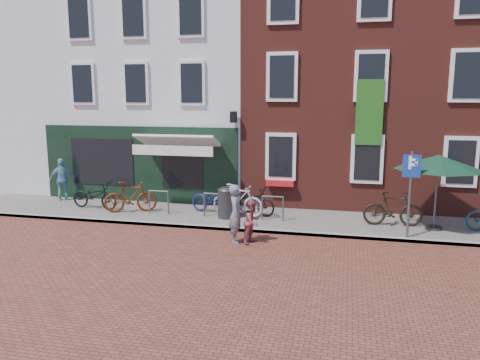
% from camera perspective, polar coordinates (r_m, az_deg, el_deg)
% --- Properties ---
extents(ground, '(80.00, 80.00, 0.00)m').
position_cam_1_polar(ground, '(14.83, 1.24, -6.28)').
color(ground, brown).
extents(sidewalk, '(24.00, 3.00, 0.10)m').
position_cam_1_polar(sidewalk, '(16.09, 5.82, -4.81)').
color(sidewalk, slate).
rests_on(sidewalk, ground).
extents(building_stucco, '(8.00, 8.00, 9.00)m').
position_cam_1_polar(building_stucco, '(22.35, -7.86, 10.91)').
color(building_stucco, silver).
rests_on(building_stucco, ground).
extents(building_brick_mid, '(6.00, 8.00, 10.00)m').
position_cam_1_polar(building_brick_mid, '(20.96, 10.76, 12.24)').
color(building_brick_mid, maroon).
rests_on(building_brick_mid, ground).
extents(filler_left, '(7.00, 8.00, 9.00)m').
position_cam_1_polar(filler_left, '(25.95, -23.80, 10.05)').
color(filler_left, silver).
rests_on(filler_left, ground).
extents(litter_bin, '(0.62, 0.62, 1.14)m').
position_cam_1_polar(litter_bin, '(16.04, -1.56, -2.46)').
color(litter_bin, '#353638').
rests_on(litter_bin, sidewalk).
extents(parking_sign, '(0.50, 0.08, 2.53)m').
position_cam_1_polar(parking_sign, '(14.49, 19.72, -0.01)').
color(parking_sign, '#4C4C4F').
rests_on(parking_sign, sidewalk).
extents(parasol, '(2.61, 2.61, 2.41)m').
position_cam_1_polar(parasol, '(15.58, 22.62, 2.28)').
color(parasol, '#4C4C4F').
rests_on(parasol, sidewalk).
extents(woman, '(0.50, 0.67, 1.70)m').
position_cam_1_polar(woman, '(13.64, -0.48, -4.07)').
color(woman, slate).
rests_on(woman, ground).
extents(boy, '(0.67, 0.74, 1.24)m').
position_cam_1_polar(boy, '(13.67, 1.49, -5.02)').
color(boy, '#A04349').
rests_on(boy, ground).
extents(cafe_person, '(1.00, 0.92, 1.65)m').
position_cam_1_polar(cafe_person, '(19.88, -20.46, 0.07)').
color(cafe_person, '#689AAE').
rests_on(cafe_person, sidewalk).
extents(bicycle_0, '(1.96, 0.93, 0.99)m').
position_cam_1_polar(bicycle_0, '(18.06, -16.99, -1.77)').
color(bicycle_0, black).
rests_on(bicycle_0, sidewalk).
extents(bicycle_1, '(1.89, 1.15, 1.10)m').
position_cam_1_polar(bicycle_1, '(17.22, -12.97, -1.97)').
color(bicycle_1, '#5C230D').
rests_on(bicycle_1, sidewalk).
extents(bicycle_2, '(1.99, 1.19, 0.99)m').
position_cam_1_polar(bicycle_2, '(16.63, -3.04, -2.34)').
color(bicycle_2, navy).
rests_on(bicycle_2, sidewalk).
extents(bicycle_3, '(1.88, 0.77, 1.10)m').
position_cam_1_polar(bicycle_3, '(16.27, -0.29, -2.42)').
color(bicycle_3, '#BABABC').
rests_on(bicycle_3, sidewalk).
extents(bicycle_4, '(1.98, 1.05, 0.99)m').
position_cam_1_polar(bicycle_4, '(16.44, 1.11, -2.48)').
color(bicycle_4, black).
rests_on(bicycle_4, sidewalk).
extents(bicycle_5, '(1.86, 0.63, 1.10)m').
position_cam_1_polar(bicycle_5, '(15.81, 17.80, -3.30)').
color(bicycle_5, black).
rests_on(bicycle_5, sidewalk).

